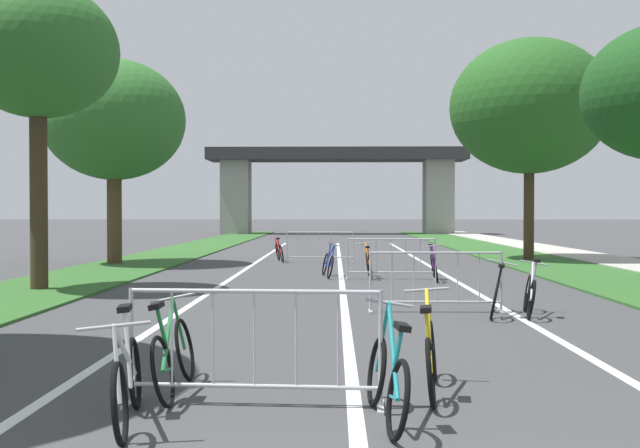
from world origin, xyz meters
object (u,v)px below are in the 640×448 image
object	(u,v)px
tree_left_pine_far	(38,52)
bicycle_purple_8	(434,266)
bicycle_green_1	(174,355)
crowd_barrier_nearest	(254,348)
bicycle_silver_9	(530,294)
bicycle_red_0	(279,252)
bicycle_blue_7	(328,264)
bicycle_black_5	(496,295)
tree_left_oak_near	(114,120)
bicycle_yellow_6	(431,356)
crowd_barrier_third	(391,259)
bicycle_white_3	(127,381)
crowd_barrier_fourth	(320,247)
bicycle_teal_2	(387,379)
tree_right_maple_mid	(529,107)
crowd_barrier_second	(436,282)
bicycle_orange_4	(369,264)

from	to	relation	value
tree_left_pine_far	bicycle_purple_8	distance (m)	10.47
bicycle_green_1	crowd_barrier_nearest	bearing A→B (deg)	-28.57
crowd_barrier_nearest	bicycle_silver_9	size ratio (longest dim) A/B	1.43
bicycle_red_0	bicycle_blue_7	xyz separation A→B (m)	(1.74, -5.76, 0.01)
tree_left_pine_far	bicycle_black_5	xyz separation A→B (m)	(9.16, -3.52, -4.86)
tree_left_pine_far	tree_left_oak_near	bearing A→B (deg)	95.34
bicycle_red_0	bicycle_yellow_6	bearing A→B (deg)	-92.96
bicycle_purple_8	tree_left_pine_far	bearing A→B (deg)	19.22
crowd_barrier_third	bicycle_silver_9	world-z (taller)	crowd_barrier_third
crowd_barrier_nearest	bicycle_white_3	bearing A→B (deg)	-148.46
tree_left_pine_far	crowd_barrier_fourth	xyz separation A→B (m)	(5.96, 8.81, -4.69)
tree_left_pine_far	bicycle_teal_2	xyz separation A→B (m)	(6.90, -9.58, -4.86)
crowd_barrier_nearest	bicycle_yellow_6	world-z (taller)	crowd_barrier_nearest
tree_right_maple_mid	crowd_barrier_fourth	world-z (taller)	tree_right_maple_mid
bicycle_yellow_6	bicycle_red_0	bearing A→B (deg)	107.67
crowd_barrier_second	bicycle_silver_9	bearing A→B (deg)	-14.17
tree_left_pine_far	crowd_barrier_third	world-z (taller)	tree_left_pine_far
bicycle_orange_4	tree_right_maple_mid	bearing A→B (deg)	47.25
tree_left_pine_far	tree_right_maple_mid	xyz separation A→B (m)	(13.33, 9.83, 0.21)
tree_left_oak_near	crowd_barrier_fourth	size ratio (longest dim) A/B	2.90
crowd_barrier_second	tree_right_maple_mid	bearing A→B (deg)	68.49
bicycle_black_5	bicycle_green_1	bearing A→B (deg)	-115.19
bicycle_yellow_6	bicycle_silver_9	distance (m)	5.62
tree_left_oak_near	bicycle_black_5	xyz separation A→B (m)	(9.88, -11.16, -4.35)
bicycle_teal_2	bicycle_white_3	world-z (taller)	bicycle_teal_2
crowd_barrier_fourth	bicycle_silver_9	size ratio (longest dim) A/B	1.42
crowd_barrier_nearest	bicycle_orange_4	xyz separation A→B (m)	(1.61, 12.32, -0.15)
bicycle_teal_2	bicycle_blue_7	distance (m)	13.00
tree_left_pine_far	crowd_barrier_nearest	size ratio (longest dim) A/B	2.89
bicycle_blue_7	bicycle_white_3	bearing A→B (deg)	75.45
crowd_barrier_nearest	bicycle_red_0	distance (m)	18.33
bicycle_red_0	bicycle_teal_2	xyz separation A→B (m)	(2.35, -18.75, 0.01)
bicycle_orange_4	bicycle_silver_9	bearing A→B (deg)	-71.45
bicycle_orange_4	crowd_barrier_fourth	bearing A→B (deg)	103.21
bicycle_black_5	bicycle_silver_9	distance (m)	0.56
tree_left_pine_far	bicycle_teal_2	distance (m)	12.77
crowd_barrier_nearest	crowd_barrier_third	bearing A→B (deg)	79.75
bicycle_white_3	crowd_barrier_second	bearing A→B (deg)	-127.33
tree_left_pine_far	bicycle_yellow_6	world-z (taller)	tree_left_pine_far
bicycle_green_1	bicycle_purple_8	xyz separation A→B (m)	(4.03, 11.13, 0.00)
crowd_barrier_second	bicycle_yellow_6	xyz separation A→B (m)	(-0.82, -5.50, -0.16)
bicycle_green_1	bicycle_teal_2	distance (m)	2.16
bicycle_yellow_6	bicycle_blue_7	xyz separation A→B (m)	(-1.09, 12.05, -0.00)
crowd_barrier_nearest	bicycle_black_5	world-z (taller)	crowd_barrier_nearest
crowd_barrier_nearest	bicycle_black_5	bearing A→B (deg)	58.63
bicycle_red_0	bicycle_purple_8	world-z (taller)	bicycle_purple_8
tree_left_pine_far	crowd_barrier_fourth	distance (m)	11.63
bicycle_yellow_6	tree_right_maple_mid	bearing A→B (deg)	80.80
bicycle_red_0	bicycle_teal_2	world-z (taller)	bicycle_teal_2
crowd_barrier_fourth	bicycle_green_1	world-z (taller)	crowd_barrier_fourth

